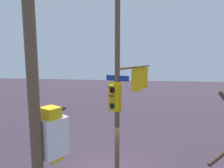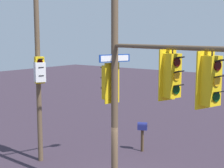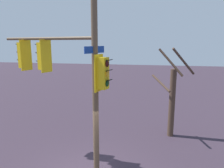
% 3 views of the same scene
% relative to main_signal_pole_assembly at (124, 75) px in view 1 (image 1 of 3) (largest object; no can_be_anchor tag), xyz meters
% --- Properties ---
extents(main_signal_pole_assembly, '(4.42, 5.15, 9.29)m').
position_rel_main_signal_pole_assembly_xyz_m(main_signal_pole_assembly, '(0.00, 0.00, 0.00)').
color(main_signal_pole_assembly, brown).
rests_on(main_signal_pole_assembly, ground).
extents(secondary_pole_assembly, '(0.61, 0.75, 7.68)m').
position_rel_main_signal_pole_assembly_xyz_m(secondary_pole_assembly, '(1.09, 5.61, -0.87)').
color(secondary_pole_assembly, brown).
rests_on(secondary_pole_assembly, ground).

